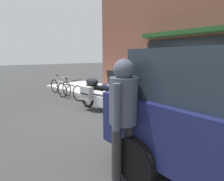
{
  "coord_description": "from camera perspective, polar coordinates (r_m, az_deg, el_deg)",
  "views": [
    {
      "loc": [
        3.51,
        -3.19,
        1.72
      ],
      "look_at": [
        -0.06,
        0.48,
        0.7
      ],
      "focal_mm": 26.61,
      "sensor_mm": 36.0,
      "label": 1
    }
  ],
  "objects": [
    {
      "name": "ground_plane",
      "position": [
        5.04,
        -3.38,
        -8.7
      ],
      "size": [
        80.0,
        80.0,
        0.0
      ],
      "primitive_type": "plane",
      "color": "#353535"
    },
    {
      "name": "second_bicycle_by_cafe",
      "position": [
        8.22,
        -17.38,
        1.26
      ],
      "size": [
        1.75,
        0.48,
        0.92
      ],
      "color": "black",
      "rests_on": "ground_plane"
    },
    {
      "name": "pedestrian_walking",
      "position": [
        2.25,
        3.87,
        -5.57
      ],
      "size": [
        0.48,
        0.54,
        1.7
      ],
      "color": "#2C2C2C",
      "rests_on": "ground_plane"
    },
    {
      "name": "parked_bicycle",
      "position": [
        7.14,
        -14.32,
        -0.1
      ],
      "size": [
        1.67,
        0.48,
        0.91
      ],
      "color": "black",
      "rests_on": "ground_plane"
    },
    {
      "name": "touring_motorcycle",
      "position": [
        5.32,
        -4.38,
        -1.0
      ],
      "size": [
        2.13,
        0.74,
        1.38
      ],
      "color": "black",
      "rests_on": "ground_plane"
    },
    {
      "name": "sandwich_board_sign",
      "position": [
        7.63,
        0.72,
        3.13
      ],
      "size": [
        0.55,
        0.43,
        1.03
      ],
      "color": "black",
      "rests_on": "sidewalk_curb"
    }
  ]
}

